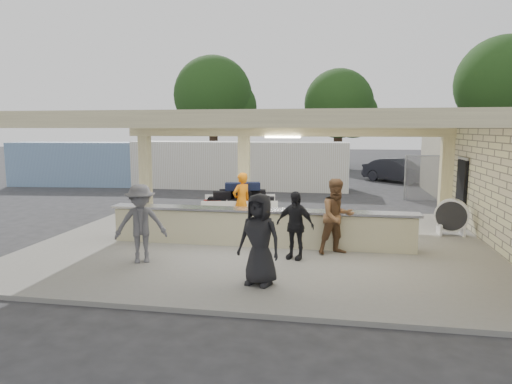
% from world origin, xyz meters
% --- Properties ---
extents(ground, '(120.00, 120.00, 0.00)m').
position_xyz_m(ground, '(0.00, 0.00, 0.00)').
color(ground, '#272729').
rests_on(ground, ground).
extents(pavilion, '(12.01, 10.00, 3.55)m').
position_xyz_m(pavilion, '(0.21, 0.66, 1.35)').
color(pavilion, slate).
rests_on(pavilion, ground).
extents(baggage_counter, '(8.20, 0.58, 0.98)m').
position_xyz_m(baggage_counter, '(0.00, -0.50, 0.59)').
color(baggage_counter, '#BCB48C').
rests_on(baggage_counter, pavilion).
extents(luggage_cart, '(2.59, 1.89, 1.37)m').
position_xyz_m(luggage_cart, '(-1.09, 1.94, 0.85)').
color(luggage_cart, white).
rests_on(luggage_cart, pavilion).
extents(drum_fan, '(1.01, 0.59, 1.06)m').
position_xyz_m(drum_fan, '(5.32, 1.66, 0.67)').
color(drum_fan, white).
rests_on(drum_fan, pavilion).
extents(baggage_handler, '(0.68, 0.72, 1.77)m').
position_xyz_m(baggage_handler, '(-0.86, 1.24, 0.98)').
color(baggage_handler, orange).
rests_on(baggage_handler, pavilion).
extents(passenger_a, '(0.99, 0.79, 1.88)m').
position_xyz_m(passenger_a, '(2.02, -1.00, 1.04)').
color(passenger_a, brown).
rests_on(passenger_a, pavilion).
extents(passenger_b, '(1.02, 0.64, 1.63)m').
position_xyz_m(passenger_b, '(1.04, -1.61, 0.92)').
color(passenger_b, black).
rests_on(passenger_b, pavilion).
extents(passenger_c, '(1.25, 0.85, 1.83)m').
position_xyz_m(passenger_c, '(-2.44, -2.53, 1.01)').
color(passenger_c, '#545459').
rests_on(passenger_c, pavilion).
extents(passenger_d, '(0.97, 0.62, 1.84)m').
position_xyz_m(passenger_d, '(0.51, -3.53, 1.02)').
color(passenger_d, black).
rests_on(passenger_d, pavilion).
extents(car_white_a, '(5.38, 3.04, 1.46)m').
position_xyz_m(car_white_a, '(9.79, 12.67, 0.73)').
color(car_white_a, white).
rests_on(car_white_a, ground).
extents(car_dark, '(4.16, 3.85, 1.40)m').
position_xyz_m(car_dark, '(5.57, 15.94, 0.70)').
color(car_dark, black).
rests_on(car_dark, ground).
extents(container_white, '(11.52, 2.43, 2.49)m').
position_xyz_m(container_white, '(-3.15, 11.65, 1.25)').
color(container_white, white).
rests_on(container_white, ground).
extents(container_blue, '(9.50, 3.17, 2.42)m').
position_xyz_m(container_blue, '(-11.44, 11.51, 1.21)').
color(container_blue, '#7599BC').
rests_on(container_blue, ground).
extents(tree_left, '(6.60, 6.30, 9.00)m').
position_xyz_m(tree_left, '(-7.68, 24.16, 5.59)').
color(tree_left, '#382619').
rests_on(tree_left, ground).
extents(tree_mid, '(6.00, 5.60, 8.00)m').
position_xyz_m(tree_mid, '(2.32, 26.16, 4.96)').
color(tree_mid, '#382619').
rests_on(tree_mid, ground).
extents(tree_right, '(7.20, 7.00, 10.00)m').
position_xyz_m(tree_right, '(14.32, 25.16, 6.21)').
color(tree_right, '#382619').
rests_on(tree_right, ground).
extents(adjacent_building, '(6.00, 8.00, 3.20)m').
position_xyz_m(adjacent_building, '(9.50, 10.00, 1.60)').
color(adjacent_building, '#B7AF91').
rests_on(adjacent_building, ground).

